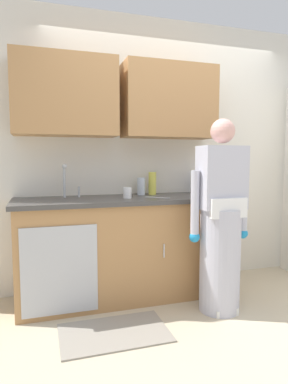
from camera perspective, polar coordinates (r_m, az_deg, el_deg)
The scene contains 12 objects.
ground_plane at distance 2.91m, azimuth 11.52°, elevation -20.80°, with size 9.00×9.00×0.00m, color beige.
kitchen_wall_with_uppers at distance 3.47m, azimuth 1.94°, elevation 8.64°, with size 4.80×0.44×2.70m.
counter_cabinet at distance 3.18m, azimuth -3.51°, elevation -9.76°, with size 1.90×0.62×0.90m.
countertop at distance 3.09m, azimuth -3.52°, elevation -1.30°, with size 1.96×0.66×0.04m, color #474442.
sink at distance 3.02m, azimuth -12.42°, elevation -1.48°, with size 0.50×0.36×0.35m.
person_at_sink at distance 2.90m, azimuth 12.91°, elevation -6.45°, with size 0.55×0.34×1.62m.
floor_mat at distance 2.70m, azimuth -5.11°, elevation -22.78°, with size 0.80×0.50×0.01m, color gray.
bottle_soap at distance 3.53m, azimuth 9.06°, elevation 1.76°, with size 0.08×0.08×0.24m, color #334CB2.
bottle_water_short at distance 3.30m, azimuth -0.49°, elevation 0.98°, with size 0.08×0.08×0.17m, color silver.
bottle_cleaner_spray at distance 3.33m, azimuth 1.43°, elevation 1.49°, with size 0.08×0.08×0.22m, color #D8D14C.
cup_by_sink at distance 3.02m, azimuth -2.86°, elevation -0.13°, with size 0.08×0.08×0.10m, color white.
knife_on_counter at distance 3.06m, azimuth 2.28°, elevation -0.92°, with size 0.24×0.02×0.01m, color silver.
Camera 1 is at (-1.28, -2.28, 1.29)m, focal length 31.29 mm.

